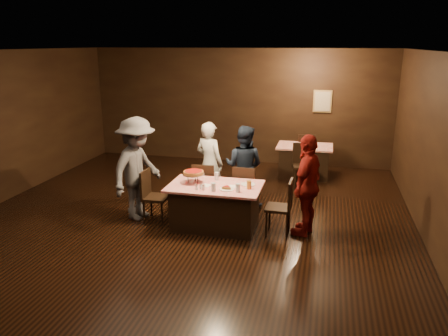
{
  "coord_description": "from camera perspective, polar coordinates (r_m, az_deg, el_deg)",
  "views": [
    {
      "loc": [
        2.34,
        -6.38,
        3.13
      ],
      "look_at": [
        0.63,
        0.81,
        1.0
      ],
      "focal_mm": 35.0,
      "sensor_mm": 36.0,
      "label": 1
    }
  ],
  "objects": [
    {
      "name": "room",
      "position": [
        6.87,
        -6.68,
        7.66
      ],
      "size": [
        10.0,
        10.04,
        3.02
      ],
      "color": "black",
      "rests_on": "ground"
    },
    {
      "name": "main_table",
      "position": [
        7.64,
        -1.15,
        -5.0
      ],
      "size": [
        1.6,
        1.0,
        0.77
      ],
      "primitive_type": "cube",
      "color": "red",
      "rests_on": "ground"
    },
    {
      "name": "back_table",
      "position": [
        10.66,
        10.41,
        0.88
      ],
      "size": [
        1.3,
        0.9,
        0.77
      ],
      "primitive_type": "cube",
      "color": "#B81E0C",
      "rests_on": "ground"
    },
    {
      "name": "chair_far_left",
      "position": [
        8.39,
        -2.52,
        -2.41
      ],
      "size": [
        0.46,
        0.46,
        0.95
      ],
      "primitive_type": "cube",
      "rotation": [
        0.0,
        0.0,
        3.24
      ],
      "color": "black",
      "rests_on": "ground"
    },
    {
      "name": "chair_far_right",
      "position": [
        8.21,
        2.86,
        -2.82
      ],
      "size": [
        0.45,
        0.45,
        0.95
      ],
      "primitive_type": "cube",
      "rotation": [
        0.0,
        0.0,
        3.08
      ],
      "color": "black",
      "rests_on": "ground"
    },
    {
      "name": "chair_end_left",
      "position": [
        7.94,
        -8.88,
        -3.68
      ],
      "size": [
        0.42,
        0.42,
        0.95
      ],
      "primitive_type": "cube",
      "rotation": [
        0.0,
        0.0,
        1.57
      ],
      "color": "black",
      "rests_on": "ground"
    },
    {
      "name": "chair_end_right",
      "position": [
        7.42,
        7.13,
        -5.03
      ],
      "size": [
        0.43,
        0.43,
        0.95
      ],
      "primitive_type": "cube",
      "rotation": [
        0.0,
        0.0,
        -1.59
      ],
      "color": "black",
      "rests_on": "ground"
    },
    {
      "name": "chair_back_near",
      "position": [
        9.97,
        10.2,
        0.35
      ],
      "size": [
        0.49,
        0.49,
        0.95
      ],
      "primitive_type": "cube",
      "rotation": [
        0.0,
        0.0,
        0.18
      ],
      "color": "black",
      "rests_on": "ground"
    },
    {
      "name": "chair_back_far",
      "position": [
        11.22,
        10.62,
        2.1
      ],
      "size": [
        0.47,
        0.47,
        0.95
      ],
      "primitive_type": "cube",
      "rotation": [
        0.0,
        0.0,
        3.27
      ],
      "color": "black",
      "rests_on": "ground"
    },
    {
      "name": "diner_white_jacket",
      "position": [
        8.63,
        -1.91,
        0.62
      ],
      "size": [
        0.71,
        0.59,
        1.66
      ],
      "primitive_type": "imported",
      "rotation": [
        0.0,
        0.0,
        2.77
      ],
      "color": "silver",
      "rests_on": "ground"
    },
    {
      "name": "diner_navy_hoodie",
      "position": [
        8.52,
        2.6,
        0.22
      ],
      "size": [
        0.87,
        0.73,
        1.61
      ],
      "primitive_type": "imported",
      "rotation": [
        0.0,
        0.0,
        2.98
      ],
      "color": "#161F31",
      "rests_on": "ground"
    },
    {
      "name": "diner_grey_knit",
      "position": [
        8.01,
        -11.27,
        -0.12
      ],
      "size": [
        0.96,
        1.34,
        1.88
      ],
      "primitive_type": "imported",
      "rotation": [
        0.0,
        0.0,
        1.34
      ],
      "color": "#535257",
      "rests_on": "ground"
    },
    {
      "name": "diner_red_shirt",
      "position": [
        7.36,
        10.83,
        -2.21
      ],
      "size": [
        0.69,
        1.09,
        1.72
      ],
      "primitive_type": "imported",
      "rotation": [
        0.0,
        0.0,
        -1.86
      ],
      "color": "maroon",
      "rests_on": "ground"
    },
    {
      "name": "pizza_stand",
      "position": [
        7.6,
        -4.0,
        -0.62
      ],
      "size": [
        0.38,
        0.38,
        0.22
      ],
      "color": "black",
      "rests_on": "main_table"
    },
    {
      "name": "plate_with_slice",
      "position": [
        7.28,
        0.38,
        -2.65
      ],
      "size": [
        0.25,
        0.25,
        0.06
      ],
      "color": "white",
      "rests_on": "main_table"
    },
    {
      "name": "plate_empty",
      "position": [
        7.53,
        3.17,
        -2.16
      ],
      "size": [
        0.25,
        0.25,
        0.01
      ],
      "primitive_type": "cylinder",
      "color": "white",
      "rests_on": "main_table"
    },
    {
      "name": "glass_front_left",
      "position": [
        7.2,
        -1.39,
        -2.49
      ],
      "size": [
        0.08,
        0.08,
        0.14
      ],
      "primitive_type": "cylinder",
      "color": "silver",
      "rests_on": "main_table"
    },
    {
      "name": "glass_front_right",
      "position": [
        7.16,
        1.82,
        -2.6
      ],
      "size": [
        0.08,
        0.08,
        0.14
      ],
      "primitive_type": "cylinder",
      "color": "silver",
      "rests_on": "main_table"
    },
    {
      "name": "glass_amber",
      "position": [
        7.32,
        3.29,
        -2.2
      ],
      "size": [
        0.08,
        0.08,
        0.14
      ],
      "primitive_type": "cylinder",
      "color": "#BF7F26",
      "rests_on": "main_table"
    },
    {
      "name": "glass_back",
      "position": [
        7.77,
        -0.97,
        -1.07
      ],
      "size": [
        0.08,
        0.08,
        0.14
      ],
      "primitive_type": "cylinder",
      "color": "silver",
      "rests_on": "main_table"
    },
    {
      "name": "condiments",
      "position": [
        7.28,
        -3.1,
        -2.47
      ],
      "size": [
        0.17,
        0.1,
        0.09
      ],
      "color": "silver",
      "rests_on": "main_table"
    },
    {
      "name": "napkin_center",
      "position": [
        7.44,
        1.07,
        -2.41
      ],
      "size": [
        0.19,
        0.19,
        0.01
      ],
      "primitive_type": "cube",
      "rotation": [
        0.0,
        0.0,
        0.21
      ],
      "color": "white",
      "rests_on": "main_table"
    },
    {
      "name": "napkin_left",
      "position": [
        7.5,
        -2.38,
        -2.27
      ],
      "size": [
        0.21,
        0.21,
        0.01
      ],
      "primitive_type": "cube",
      "rotation": [
        0.0,
        0.0,
        -0.35
      ],
      "color": "white",
      "rests_on": "main_table"
    }
  ]
}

